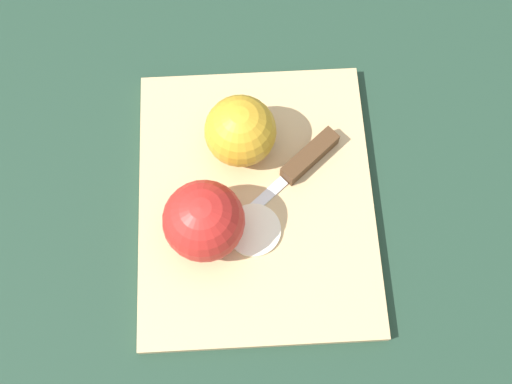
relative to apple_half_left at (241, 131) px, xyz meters
name	(u,v)px	position (x,y,z in m)	size (l,w,h in m)	color
ground_plane	(256,202)	(0.06, 0.02, -0.06)	(4.00, 4.00, 0.00)	#1E3828
cutting_board	(256,200)	(0.06, 0.02, -0.05)	(0.36, 0.31, 0.01)	tan
apple_half_left	(241,131)	(0.00, 0.00, 0.00)	(0.08, 0.08, 0.08)	gold
apple_half_right	(204,221)	(0.11, -0.03, 0.00)	(0.09, 0.09, 0.09)	red
knife	(304,161)	(0.02, 0.07, -0.03)	(0.14, 0.13, 0.02)	silver
apple_slice	(258,230)	(0.10, 0.03, -0.04)	(0.06, 0.06, 0.00)	#EFE5C6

